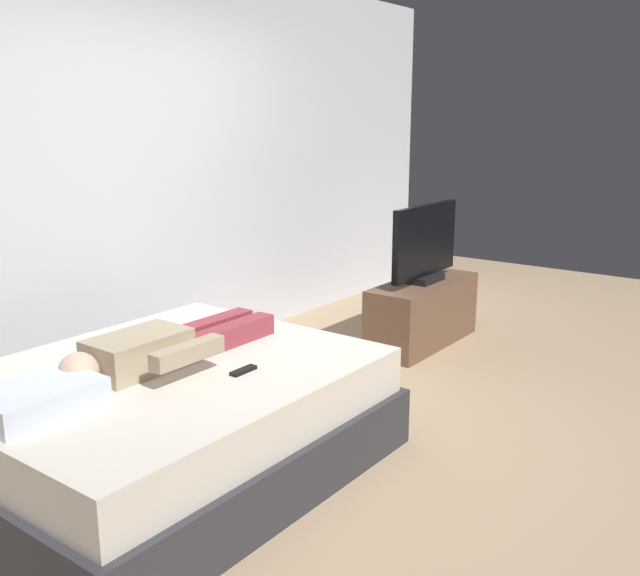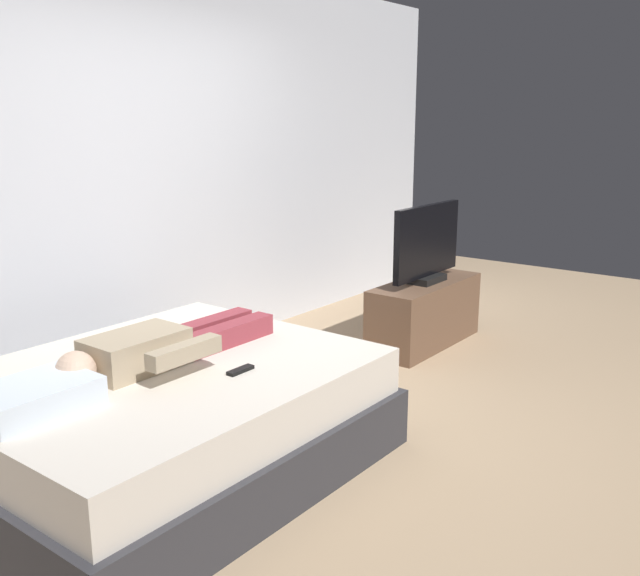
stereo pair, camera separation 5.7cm
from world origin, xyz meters
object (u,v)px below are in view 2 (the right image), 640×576
tv_stand (424,313)px  pillow (34,397)px  bed (165,419)px  person (159,347)px  remote (240,370)px  tv (427,245)px

tv_stand → pillow: bearing=179.2°
bed → pillow: bearing=-180.0°
person → remote: person is taller
pillow → tv: size_ratio=0.55×
remote → tv_stand: (2.36, 0.32, -0.30)m
person → tv: 2.52m
bed → remote: remote is taller
person → bed: bearing=-122.0°
person → remote: (0.15, -0.40, -0.07)m
bed → person: (0.03, 0.05, 0.36)m
remote → tv: size_ratio=0.17×
pillow → remote: (0.85, -0.36, -0.05)m
tv_stand → tv: 0.53m
pillow → remote: pillow is taller
bed → tv: bearing=-1.0°
pillow → tv: bearing=-0.8°
bed → person: person is taller
remote → bed: bearing=116.6°
tv → remote: bearing=-172.4°
pillow → remote: 0.92m
pillow → remote: bearing=-22.9°
tv → bed: bearing=179.0°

